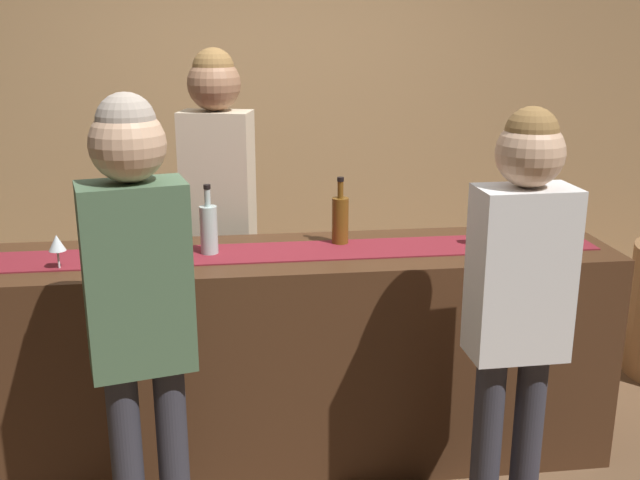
% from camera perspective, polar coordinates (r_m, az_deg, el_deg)
% --- Properties ---
extents(ground_plane, '(10.00, 10.00, 0.00)m').
position_cam_1_polar(ground_plane, '(3.63, -1.93, -15.93)').
color(ground_plane, brown).
extents(back_wall, '(6.00, 0.12, 2.90)m').
position_cam_1_polar(back_wall, '(4.98, -4.22, 10.75)').
color(back_wall, tan).
rests_on(back_wall, ground).
extents(bar_counter, '(2.80, 0.60, 0.98)m').
position_cam_1_polar(bar_counter, '(3.39, -2.01, -8.89)').
color(bar_counter, '#472B19').
rests_on(bar_counter, ground).
extents(counter_runner_cloth, '(2.66, 0.28, 0.01)m').
position_cam_1_polar(counter_runner_cloth, '(3.21, -2.10, -0.88)').
color(counter_runner_cloth, maroon).
rests_on(counter_runner_cloth, bar_counter).
extents(wine_bottle_clear, '(0.07, 0.07, 0.30)m').
position_cam_1_polar(wine_bottle_clear, '(3.18, -8.49, 0.87)').
color(wine_bottle_clear, '#B2C6C1').
rests_on(wine_bottle_clear, bar_counter).
extents(wine_bottle_amber, '(0.07, 0.07, 0.30)m').
position_cam_1_polar(wine_bottle_amber, '(3.29, 1.56, 1.59)').
color(wine_bottle_amber, brown).
rests_on(wine_bottle_amber, bar_counter).
extents(wine_glass_near_customer, '(0.07, 0.07, 0.14)m').
position_cam_1_polar(wine_glass_near_customer, '(3.13, -19.45, -0.30)').
color(wine_glass_near_customer, silver).
rests_on(wine_glass_near_customer, bar_counter).
extents(wine_glass_mid_counter, '(0.07, 0.07, 0.14)m').
position_cam_1_polar(wine_glass_mid_counter, '(3.35, 11.80, 1.34)').
color(wine_glass_mid_counter, silver).
rests_on(wine_glass_mid_counter, bar_counter).
extents(bartender, '(0.38, 0.28, 1.82)m').
position_cam_1_polar(bartender, '(3.72, -7.79, 3.93)').
color(bartender, '#26262B').
rests_on(bartender, ground).
extents(customer_sipping, '(0.34, 0.23, 1.67)m').
position_cam_1_polar(customer_sipping, '(2.73, 14.96, -3.67)').
color(customer_sipping, '#33333D').
rests_on(customer_sipping, ground).
extents(customer_browsing, '(0.38, 0.27, 1.73)m').
position_cam_1_polar(customer_browsing, '(2.54, -13.70, -3.95)').
color(customer_browsing, '#33333D').
rests_on(customer_browsing, ground).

